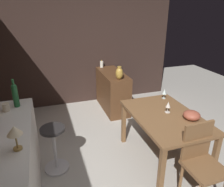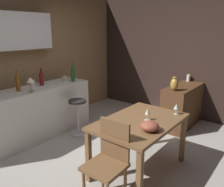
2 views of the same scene
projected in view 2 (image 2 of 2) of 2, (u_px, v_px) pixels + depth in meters
The scene contains 19 objects.
ground_plane at pixel (106, 161), 3.40m from camera, with size 9.00×9.00×0.00m, color #B7B2A8.
wall_kitchen_back at pixel (17, 56), 4.21m from camera, with size 5.20×0.33×2.60m.
wall_side_right at pixel (168, 56), 5.15m from camera, with size 0.10×4.40×2.60m, color #33231E.
dining_table at pixel (140, 127), 3.00m from camera, with size 1.28×0.84×0.74m.
kitchen_counter at pixel (35, 113), 4.06m from camera, with size 2.10×0.60×0.90m, color silver.
sideboard_cabinet at pixel (182, 106), 4.54m from camera, with size 1.10×0.44×0.82m, color #56351E.
chair_near_window at pixel (109, 160), 2.47m from camera, with size 0.41×0.41×0.94m.
bar_stool at pixel (78, 116), 4.18m from camera, with size 0.34×0.34×0.66m.
wine_glass_left at pixel (176, 107), 3.16m from camera, with size 0.07×0.07×0.15m.
wine_glass_right at pixel (147, 112), 2.95m from camera, with size 0.07×0.07×0.16m.
fruit_bowl at pixel (150, 126), 2.65m from camera, with size 0.22×0.22×0.12m, color #9E4C38.
wine_bottle_ruby at pixel (41, 78), 4.11m from camera, with size 0.08×0.08×0.31m.
wine_bottle_green at pixel (73, 73), 4.44m from camera, with size 0.07×0.07×0.37m.
wine_bottle_amber at pixel (18, 82), 3.73m from camera, with size 0.07×0.07×0.35m.
cup_cream at pixel (65, 79), 4.46m from camera, with size 0.12×0.08×0.10m.
cup_white at pixel (33, 83), 4.14m from camera, with size 0.11×0.08×0.10m.
counter_lamp at pixel (30, 81), 3.66m from camera, with size 0.14×0.14×0.24m.
pillar_candle_tall at pixel (188, 78), 4.83m from camera, with size 0.07×0.07×0.16m.
vase_brass at pixel (174, 84), 4.07m from camera, with size 0.14×0.14×0.25m.
Camera 2 is at (-2.30, -1.93, 1.88)m, focal length 36.77 mm.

